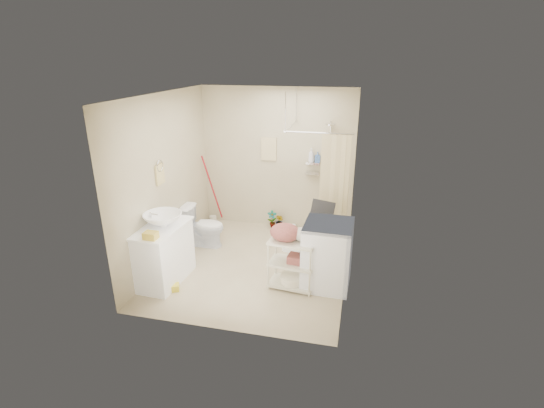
{
  "coord_description": "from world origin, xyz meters",
  "views": [
    {
      "loc": [
        1.48,
        -5.27,
        3.09
      ],
      "look_at": [
        0.22,
        0.25,
        0.95
      ],
      "focal_mm": 26.0,
      "sensor_mm": 36.0,
      "label": 1
    }
  ],
  "objects": [
    {
      "name": "wall_right",
      "position": [
        1.4,
        0.0,
        1.3
      ],
      "size": [
        0.04,
        3.2,
        2.6
      ],
      "primitive_type": "cube",
      "color": "#BCB292",
      "rests_on": "ground"
    },
    {
      "name": "ceiling",
      "position": [
        0.0,
        0.0,
        2.6
      ],
      "size": [
        2.8,
        3.2,
        0.04
      ],
      "primitive_type": "cube",
      "color": "silver",
      "rests_on": "ground"
    },
    {
      "name": "sink",
      "position": [
        -1.14,
        -0.67,
        0.94
      ],
      "size": [
        0.58,
        0.58,
        0.19
      ],
      "primitive_type": "imported",
      "rotation": [
        0.0,
        0.0,
        0.09
      ],
      "color": "white",
      "rests_on": "vanity"
    },
    {
      "name": "hanging_towel",
      "position": [
        -0.15,
        1.58,
        1.5
      ],
      "size": [
        0.28,
        0.03,
        0.42
      ],
      "primitive_type": "cube",
      "color": "beige",
      "rests_on": "wall_back"
    },
    {
      "name": "vanity",
      "position": [
        -1.16,
        -0.72,
        0.43
      ],
      "size": [
        0.6,
        1.0,
        0.85
      ],
      "primitive_type": "cube",
      "rotation": [
        0.0,
        0.0,
        -0.06
      ],
      "color": "white",
      "rests_on": "ground"
    },
    {
      "name": "shampoo_bottle_a",
      "position": [
        0.64,
        1.51,
        1.44
      ],
      "size": [
        0.12,
        0.12,
        0.25
      ],
      "primitive_type": "imported",
      "rotation": [
        0.0,
        0.0,
        0.39
      ],
      "color": "silver",
      "rests_on": "shower"
    },
    {
      "name": "potted_plant_a",
      "position": [
        -0.06,
        1.45,
        0.17
      ],
      "size": [
        0.21,
        0.17,
        0.34
      ],
      "primitive_type": "imported",
      "rotation": [
        0.0,
        0.0,
        0.31
      ],
      "color": "#985835",
      "rests_on": "ground"
    },
    {
      "name": "floor_basket",
      "position": [
        -0.93,
        -0.95,
        0.06
      ],
      "size": [
        0.29,
        0.26,
        0.13
      ],
      "primitive_type": "cube",
      "rotation": [
        0.0,
        0.0,
        0.41
      ],
      "color": "gold",
      "rests_on": "ground"
    },
    {
      "name": "mop",
      "position": [
        -1.25,
        1.45,
        0.68
      ],
      "size": [
        0.17,
        0.17,
        1.35
      ],
      "primitive_type": null,
      "rotation": [
        0.0,
        0.0,
        -0.39
      ],
      "color": "maroon",
      "rests_on": "ground"
    },
    {
      "name": "ironing_board",
      "position": [
        0.96,
        -0.07,
        0.59
      ],
      "size": [
        0.34,
        0.11,
        1.18
      ],
      "primitive_type": null,
      "rotation": [
        0.0,
        0.0,
        0.02
      ],
      "color": "black",
      "rests_on": "ground"
    },
    {
      "name": "towel_ring",
      "position": [
        -1.38,
        -0.2,
        1.47
      ],
      "size": [
        0.04,
        0.22,
        0.34
      ],
      "primitive_type": null,
      "color": "#D6C279",
      "rests_on": "wall_left"
    },
    {
      "name": "shampoo_bottle_b",
      "position": [
        0.75,
        1.54,
        1.41
      ],
      "size": [
        0.11,
        0.11,
        0.18
      ],
      "primitive_type": "imported",
      "rotation": [
        0.0,
        0.0,
        0.37
      ],
      "color": "#3E61A0",
      "rests_on": "shower"
    },
    {
      "name": "counter_basket",
      "position": [
        -1.09,
        -1.1,
        0.9
      ],
      "size": [
        0.18,
        0.14,
        0.1
      ],
      "primitive_type": "cube",
      "rotation": [
        0.0,
        0.0,
        -0.02
      ],
      "color": "gold",
      "rests_on": "vanity"
    },
    {
      "name": "floor",
      "position": [
        0.0,
        0.0,
        0.0
      ],
      "size": [
        3.2,
        3.2,
        0.0
      ],
      "primitive_type": "plane",
      "color": "#B9AC8B",
      "rests_on": "ground"
    },
    {
      "name": "potted_plant_b",
      "position": [
        0.09,
        1.45,
        0.15
      ],
      "size": [
        0.21,
        0.2,
        0.29
      ],
      "primitive_type": "imported",
      "rotation": [
        0.0,
        0.0,
        -0.7
      ],
      "color": "brown",
      "rests_on": "ground"
    },
    {
      "name": "tp_holder",
      "position": [
        -1.36,
        0.05,
        0.72
      ],
      "size": [
        0.08,
        0.12,
        0.14
      ],
      "primitive_type": null,
      "color": "white",
      "rests_on": "wall_left"
    },
    {
      "name": "wall_back",
      "position": [
        0.0,
        1.6,
        1.3
      ],
      "size": [
        2.8,
        0.04,
        2.6
      ],
      "primitive_type": "cube",
      "color": "#BCB292",
      "rests_on": "ground"
    },
    {
      "name": "washing_machine",
      "position": [
        1.14,
        -0.31,
        0.48
      ],
      "size": [
        0.67,
        0.69,
        0.95
      ],
      "primitive_type": "cube",
      "rotation": [
        0.0,
        0.0,
        -0.03
      ],
      "color": "silver",
      "rests_on": "ground"
    },
    {
      "name": "laundry_rack",
      "position": [
        0.67,
        -0.49,
        0.44
      ],
      "size": [
        0.67,
        0.44,
        0.87
      ],
      "primitive_type": null,
      "rotation": [
        0.0,
        0.0,
        -0.12
      ],
      "color": "beige",
      "rests_on": "ground"
    },
    {
      "name": "wall_front",
      "position": [
        0.0,
        -1.6,
        1.3
      ],
      "size": [
        2.8,
        0.04,
        2.6
      ],
      "primitive_type": "cube",
      "color": "#BCB292",
      "rests_on": "ground"
    },
    {
      "name": "shower",
      "position": [
        0.85,
        1.05,
        1.05
      ],
      "size": [
        1.1,
        1.1,
        2.1
      ],
      "primitive_type": null,
      "color": "white",
      "rests_on": "ground"
    },
    {
      "name": "wall_left",
      "position": [
        -1.4,
        0.0,
        1.3
      ],
      "size": [
        0.04,
        3.2,
        2.6
      ],
      "primitive_type": "cube",
      "color": "#BCB292",
      "rests_on": "ground"
    },
    {
      "name": "toilet",
      "position": [
        -1.04,
        0.48,
        0.36
      ],
      "size": [
        0.7,
        0.4,
        0.72
      ],
      "primitive_type": "imported",
      "rotation": [
        0.0,
        0.0,
        1.57
      ],
      "color": "silver",
      "rests_on": "ground"
    }
  ]
}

